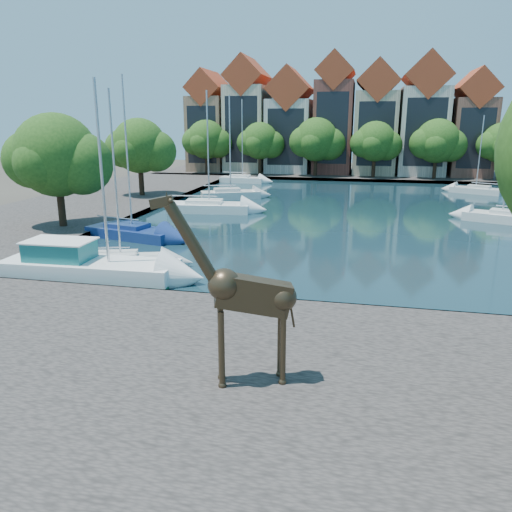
{
  "coord_description": "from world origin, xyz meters",
  "views": [
    {
      "loc": [
        0.87,
        -20.71,
        8.19
      ],
      "look_at": [
        -3.19,
        -2.0,
        2.94
      ],
      "focal_mm": 35.0,
      "sensor_mm": 36.0,
      "label": 1
    }
  ],
  "objects": [
    {
      "name": "townhouse_west_end",
      "position": [
        -23.0,
        55.99,
        7.36
      ],
      "size": [
        5.44,
        9.18,
        14.93
      ],
      "color": "#986F53",
      "rests_on": "far_quay"
    },
    {
      "name": "far_quay",
      "position": [
        0.0,
        56.0,
        0.25
      ],
      "size": [
        60.0,
        16.0,
        0.5
      ],
      "primitive_type": "cube",
      "color": "#48423F",
      "rests_on": "ground"
    },
    {
      "name": "near_quay",
      "position": [
        0.0,
        -7.0,
        0.25
      ],
      "size": [
        50.0,
        14.0,
        0.5
      ],
      "primitive_type": "cube",
      "color": "#48423F",
      "rests_on": "ground"
    },
    {
      "name": "motorsailer",
      "position": [
        -13.31,
        1.99,
        0.85
      ],
      "size": [
        9.35,
        2.98,
        10.04
      ],
      "color": "white",
      "rests_on": "water_basin"
    },
    {
      "name": "townhouse_east_mid",
      "position": [
        8.5,
        55.99,
        8.1
      ],
      "size": [
        6.43,
        9.18,
        16.65
      ],
      "color": "beige",
      "rests_on": "far_quay"
    },
    {
      "name": "far_tree_mid_west",
      "position": [
        -5.89,
        50.49,
        5.29
      ],
      "size": [
        7.8,
        6.0,
        8.0
      ],
      "color": "#332114",
      "rests_on": "far_quay"
    },
    {
      "name": "sailboat_right_d",
      "position": [
        13.26,
        39.75,
        0.58
      ],
      "size": [
        5.66,
        3.97,
        8.55
      ],
      "color": "silver",
      "rests_on": "water_basin"
    },
    {
      "name": "side_tree_left_far",
      "position": [
        -21.9,
        27.99,
        5.38
      ],
      "size": [
        7.28,
        5.6,
        7.88
      ],
      "color": "#332114",
      "rests_on": "left_quay"
    },
    {
      "name": "giraffe_statue",
      "position": [
        -2.4,
        -7.48,
        3.31
      ],
      "size": [
        3.91,
        1.66,
        5.72
      ],
      "color": "#392C1C",
      "rests_on": "near_quay"
    },
    {
      "name": "side_tree_left_near",
      "position": [
        -20.89,
        11.99,
        5.49
      ],
      "size": [
        7.8,
        6.0,
        8.2
      ],
      "color": "#332114",
      "rests_on": "left_quay"
    },
    {
      "name": "sailboat_left_a",
      "position": [
        -12.25,
        4.0,
        0.59
      ],
      "size": [
        5.92,
        3.54,
        9.67
      ],
      "color": "beige",
      "rests_on": "water_basin"
    },
    {
      "name": "sailboat_left_c",
      "position": [
        -12.74,
        22.1,
        0.67
      ],
      "size": [
        7.53,
        3.34,
        10.53
      ],
      "color": "white",
      "rests_on": "water_basin"
    },
    {
      "name": "sailboat_left_b",
      "position": [
        -15.0,
        11.11,
        0.63
      ],
      "size": [
        7.04,
        3.87,
        10.98
      ],
      "color": "navy",
      "rests_on": "water_basin"
    },
    {
      "name": "water_basin",
      "position": [
        0.0,
        24.0,
        0.04
      ],
      "size": [
        38.0,
        50.0,
        0.08
      ],
      "primitive_type": "cube",
      "color": "black",
      "rests_on": "ground"
    },
    {
      "name": "townhouse_east_end",
      "position": [
        15.0,
        55.99,
        7.11
      ],
      "size": [
        5.44,
        9.18,
        14.43
      ],
      "color": "brown",
      "rests_on": "far_quay"
    },
    {
      "name": "far_tree_east",
      "position": [
        10.11,
        50.49,
        5.24
      ],
      "size": [
        7.54,
        5.8,
        7.84
      ],
      "color": "#332114",
      "rests_on": "far_quay"
    },
    {
      "name": "sailboat_left_e",
      "position": [
        -15.0,
        44.0,
        0.64
      ],
      "size": [
        5.98,
        2.5,
        10.62
      ],
      "color": "white",
      "rests_on": "water_basin"
    },
    {
      "name": "ground",
      "position": [
        0.0,
        0.0,
        0.0
      ],
      "size": [
        160.0,
        160.0,
        0.0
      ],
      "primitive_type": "plane",
      "color": "#38332B",
      "rests_on": "ground"
    },
    {
      "name": "townhouse_center",
      "position": [
        -4.0,
        55.99,
        8.36
      ],
      "size": [
        5.44,
        9.18,
        16.93
      ],
      "color": "brown",
      "rests_on": "far_quay"
    },
    {
      "name": "far_tree_west",
      "position": [
        -13.91,
        50.49,
        5.08
      ],
      "size": [
        6.76,
        5.2,
        7.36
      ],
      "color": "#332114",
      "rests_on": "far_quay"
    },
    {
      "name": "townhouse_west_mid",
      "position": [
        -17.0,
        55.99,
        8.23
      ],
      "size": [
        5.94,
        9.18,
        16.79
      ],
      "color": "beige",
      "rests_on": "far_quay"
    },
    {
      "name": "sailboat_left_d",
      "position": [
        -12.9,
        30.12,
        0.69
      ],
      "size": [
        6.47,
        4.46,
        10.49
      ],
      "color": "silver",
      "rests_on": "water_basin"
    },
    {
      "name": "townhouse_east_inner",
      "position": [
        2.0,
        55.99,
        7.73
      ],
      "size": [
        5.94,
        9.18,
        15.79
      ],
      "color": "tan",
      "rests_on": "far_quay"
    },
    {
      "name": "far_tree_far_west",
      "position": [
        -21.9,
        50.49,
        5.18
      ],
      "size": [
        7.28,
        5.6,
        7.68
      ],
      "color": "#332114",
      "rests_on": "far_quay"
    },
    {
      "name": "left_quay",
      "position": [
        -25.0,
        24.0,
        0.25
      ],
      "size": [
        14.0,
        52.0,
        0.5
      ],
      "primitive_type": "cube",
      "color": "#48423F",
      "rests_on": "ground"
    },
    {
      "name": "sailboat_right_c",
      "position": [
        12.0,
        22.64,
        0.65
      ],
      "size": [
        6.19,
        4.09,
        10.73
      ],
      "color": "silver",
      "rests_on": "water_basin"
    },
    {
      "name": "far_tree_mid_east",
      "position": [
        2.1,
        50.49,
        5.13
      ],
      "size": [
        7.02,
        5.4,
        7.52
      ],
      "color": "#332114",
      "rests_on": "far_quay"
    },
    {
      "name": "far_tree_far_east",
      "position": [
        18.09,
        50.49,
        5.08
      ],
      "size": [
        6.76,
        5.2,
        7.36
      ],
      "color": "#332114",
      "rests_on": "far_quay"
    },
    {
      "name": "townhouse_west_inner",
      "position": [
        -10.5,
        55.99,
        7.35
      ],
      "size": [
        6.43,
        9.18,
        15.15
      ],
      "color": "beige",
      "rests_on": "far_quay"
    }
  ]
}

